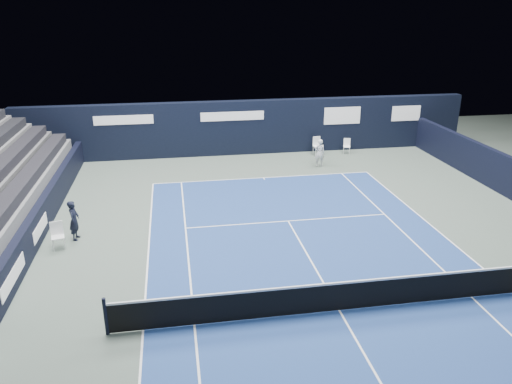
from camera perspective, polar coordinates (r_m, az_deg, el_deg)
ground at (r=16.41m, az=7.25°, el=-9.47°), size 48.00×48.00×0.00m
court_surface at (r=14.80m, az=9.50°, el=-13.23°), size 10.97×23.77×0.01m
folding_chair_back_a at (r=29.39m, az=6.97°, el=5.65°), size 0.50×0.53×1.03m
folding_chair_back_b at (r=29.86m, az=10.34°, el=5.33°), size 0.49×0.48×0.88m
line_judge_chair at (r=19.13m, az=-21.76°, el=-4.42°), size 0.52×0.51×0.99m
line_judge at (r=19.55m, az=-20.07°, el=-3.05°), size 0.43×0.59×1.51m
court_markings at (r=14.80m, az=9.51°, el=-13.21°), size 11.03×23.83×0.00m
tennis_net at (r=14.53m, az=9.62°, el=-11.57°), size 12.90×0.10×1.10m
back_sponsor_wall at (r=29.15m, az=-0.78°, el=7.42°), size 26.00×0.63×3.10m
side_barrier_left at (r=19.75m, az=-23.92°, el=-3.85°), size 0.33×22.00×1.20m
tennis_player at (r=27.06m, az=7.27°, el=4.48°), size 0.60×0.83×1.50m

